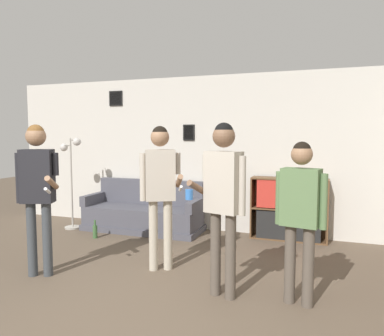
% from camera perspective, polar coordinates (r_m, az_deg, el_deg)
% --- Properties ---
extents(wall_back, '(8.08, 0.08, 2.70)m').
position_cam_1_polar(wall_back, '(6.55, 3.40, 2.19)').
color(wall_back, beige).
rests_on(wall_back, ground_plane).
extents(couch, '(2.10, 0.80, 0.86)m').
position_cam_1_polar(couch, '(6.73, -7.31, -6.93)').
color(couch, '#4C4C56').
rests_on(couch, ground_plane).
extents(bookshelf, '(1.20, 0.30, 1.00)m').
position_cam_1_polar(bookshelf, '(6.20, 14.54, -6.10)').
color(bookshelf, brown).
rests_on(bookshelf, ground_plane).
extents(floor_lamp, '(0.42, 0.28, 1.63)m').
position_cam_1_polar(floor_lamp, '(7.00, -17.93, -0.45)').
color(floor_lamp, '#ADA89E').
rests_on(floor_lamp, ground_plane).
extents(person_player_foreground_left, '(0.58, 0.42, 1.80)m').
position_cam_1_polar(person_player_foreground_left, '(4.73, -22.49, -2.06)').
color(person_player_foreground_left, '#3D4247').
rests_on(person_player_foreground_left, ground_plane).
extents(person_player_foreground_center, '(0.60, 0.40, 1.79)m').
position_cam_1_polar(person_player_foreground_center, '(4.59, -4.86, -2.02)').
color(person_player_foreground_center, '#B7AD99').
rests_on(person_player_foreground_center, ground_plane).
extents(person_watcher_holding_cup, '(0.57, 0.41, 1.80)m').
position_cam_1_polar(person_watcher_holding_cup, '(3.81, 4.77, -3.30)').
color(person_watcher_holding_cup, brown).
rests_on(person_watcher_holding_cup, ground_plane).
extents(person_spectator_near_bookshelf, '(0.49, 0.27, 1.61)m').
position_cam_1_polar(person_spectator_near_bookshelf, '(3.79, 16.20, -5.66)').
color(person_spectator_near_bookshelf, brown).
rests_on(person_spectator_near_bookshelf, ground_plane).
extents(bottle_on_floor, '(0.07, 0.07, 0.30)m').
position_cam_1_polar(bottle_on_floor, '(6.38, -14.55, -9.28)').
color(bottle_on_floor, '#3D6638').
rests_on(bottle_on_floor, ground_plane).
extents(drinking_cup, '(0.08, 0.08, 0.11)m').
position_cam_1_polar(drinking_cup, '(6.13, 13.41, -0.93)').
color(drinking_cup, white).
rests_on(drinking_cup, bookshelf).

